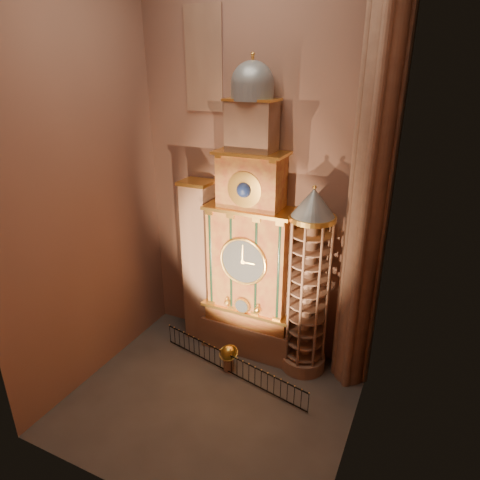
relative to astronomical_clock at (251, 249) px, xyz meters
The scene contains 11 objects.
floor 8.32m from the astronomical_clock, 90.00° to the right, with size 14.00×14.00×0.00m, color #383330.
wall_back 4.45m from the astronomical_clock, 90.00° to the left, with size 22.00×22.00×0.00m, color #91624E.
wall_left 9.61m from the astronomical_clock, 144.66° to the right, with size 22.00×22.00×0.00m, color #91624E.
wall_right 9.61m from the astronomical_clock, 35.34° to the right, with size 22.00×22.00×0.00m, color #91624E.
astronomical_clock is the anchor object (origin of this frame).
portrait_tower 3.73m from the astronomical_clock, behind, with size 1.80×1.60×10.20m.
stair_turret 3.78m from the astronomical_clock, ahead, with size 2.50×2.50×10.80m.
gothic_pier 7.48m from the astronomical_clock, ahead, with size 2.04×2.04×22.00m.
stained_glass_window 10.37m from the astronomical_clock, 163.43° to the left, with size 2.20×0.14×5.20m.
celestial_globe 6.20m from the astronomical_clock, 95.96° to the right, with size 1.11×1.05×1.59m.
iron_railing 6.59m from the astronomical_clock, 88.22° to the right, with size 9.57×2.08×1.21m.
Camera 1 is at (8.91, -15.17, 16.15)m, focal length 32.00 mm.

